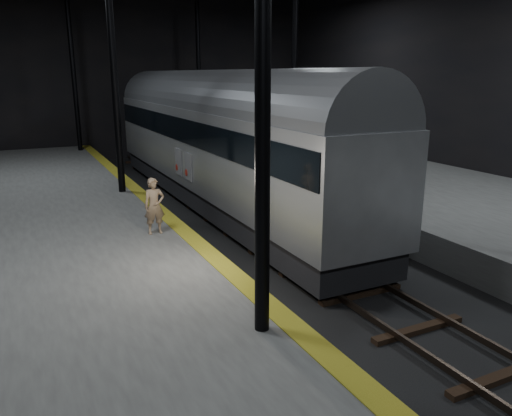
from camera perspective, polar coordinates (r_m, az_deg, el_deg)
ground at (r=14.49m, az=7.00°, el=-6.95°), size 44.00×44.00×0.00m
platform_left at (r=12.22m, az=-24.44°, el=-10.05°), size 9.00×43.80×1.00m
platform_right at (r=19.31m, az=26.07°, el=-1.21°), size 9.00×43.80×1.00m
tactile_strip at (r=12.74m, az=-5.27°, el=-5.21°), size 0.50×43.80×0.01m
track at (r=14.46m, az=7.01°, el=-6.70°), size 2.40×43.00×0.24m
train at (r=20.53m, az=-4.76°, el=8.39°), size 3.04×20.32×5.43m
woman at (r=14.34m, az=-11.53°, el=0.22°), size 0.59×0.39×1.61m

